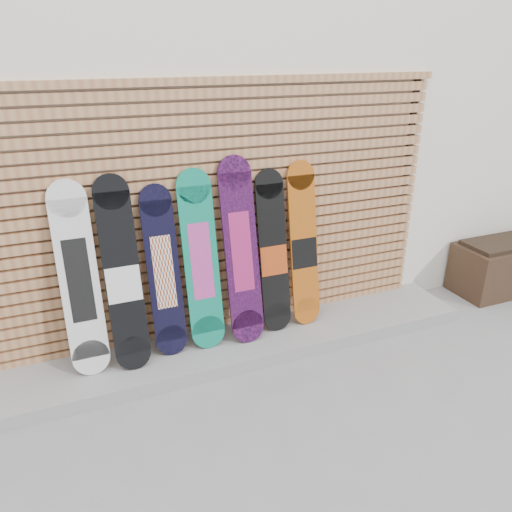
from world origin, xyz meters
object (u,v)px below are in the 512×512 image
object	(u,v)px
planter_box	(510,264)
snowboard_4	(241,252)
snowboard_1	(123,276)
snowboard_3	(201,261)
snowboard_0	(79,280)
snowboard_2	(164,272)
snowboard_5	(273,253)
snowboard_6	(304,246)

from	to	relation	value
planter_box	snowboard_4	xyz separation A→B (m)	(-3.15, 0.05, 0.62)
snowboard_1	snowboard_3	distance (m)	0.64
snowboard_3	snowboard_4	bearing A→B (deg)	-3.90
snowboard_0	snowboard_2	xyz separation A→B (m)	(0.65, 0.01, -0.05)
snowboard_1	snowboard_5	distance (m)	1.31
snowboard_2	snowboard_6	distance (m)	1.28
snowboard_6	snowboard_2	bearing A→B (deg)	-179.62
snowboard_2	snowboard_3	world-z (taller)	snowboard_3
snowboard_1	snowboard_4	distance (m)	0.99
snowboard_1	snowboard_2	size ratio (longest dim) A/B	1.08
snowboard_3	snowboard_6	world-z (taller)	snowboard_3
planter_box	snowboard_0	bearing A→B (deg)	179.11
snowboard_5	snowboard_6	world-z (taller)	snowboard_6
snowboard_0	snowboard_4	world-z (taller)	snowboard_4
planter_box	snowboard_2	distance (m)	3.85
snowboard_2	snowboard_6	world-z (taller)	snowboard_6
snowboard_2	snowboard_4	world-z (taller)	snowboard_4
snowboard_4	snowboard_5	size ratio (longest dim) A/B	1.10
snowboard_0	snowboard_3	xyz separation A→B (m)	(0.96, 0.01, -0.00)
planter_box	snowboard_1	distance (m)	4.18
snowboard_5	snowboard_6	distance (m)	0.30
planter_box	snowboard_1	bearing A→B (deg)	179.48
snowboard_1	snowboard_3	xyz separation A→B (m)	(0.64, 0.04, 0.00)
planter_box	snowboard_3	bearing A→B (deg)	178.76
snowboard_0	snowboard_2	world-z (taller)	snowboard_0
snowboard_1	snowboard_2	bearing A→B (deg)	8.04
planter_box	snowboard_0	xyz separation A→B (m)	(-4.46, 0.07, 0.58)
snowboard_1	snowboard_4	world-z (taller)	snowboard_4
snowboard_0	snowboard_2	bearing A→B (deg)	1.31
planter_box	snowboard_6	world-z (taller)	snowboard_6
snowboard_2	snowboard_4	size ratio (longest dim) A/B	0.89
snowboard_0	snowboard_3	distance (m)	0.96
snowboard_1	snowboard_2	xyz separation A→B (m)	(0.33, 0.05, -0.04)
snowboard_6	snowboard_3	bearing A→B (deg)	-178.98
snowboard_0	planter_box	bearing A→B (deg)	-0.89
snowboard_0	snowboard_2	size ratio (longest dim) A/B	1.07
snowboard_0	snowboard_6	xyz separation A→B (m)	(1.92, 0.02, -0.02)
snowboard_4	snowboard_5	bearing A→B (deg)	7.10
planter_box	snowboard_2	bearing A→B (deg)	178.73
snowboard_5	planter_box	bearing A→B (deg)	-1.84
snowboard_3	snowboard_5	bearing A→B (deg)	1.34
planter_box	snowboard_0	world-z (taller)	snowboard_0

